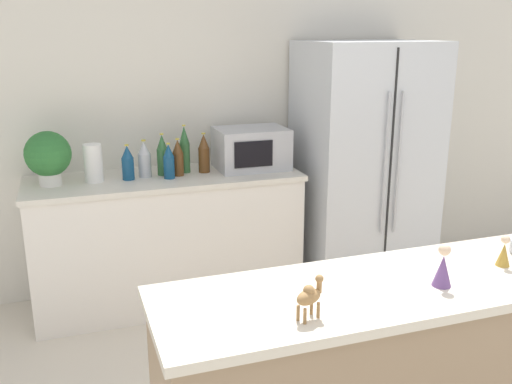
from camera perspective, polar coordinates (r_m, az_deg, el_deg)
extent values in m
cube|color=silver|center=(4.13, -4.72, 8.24)|extent=(8.00, 0.06, 2.55)
cube|color=silver|center=(3.95, -8.83, -4.95)|extent=(1.76, 0.60, 0.86)
cube|color=silver|center=(3.81, -9.11, 1.36)|extent=(1.79, 0.63, 0.03)
cube|color=silver|center=(4.23, 10.72, 2.68)|extent=(0.91, 0.70, 1.75)
cube|color=black|center=(3.93, 13.24, 1.52)|extent=(0.01, 0.01, 1.68)
cylinder|color=#B2B5BA|center=(3.87, 12.81, 2.66)|extent=(0.02, 0.02, 0.96)
cylinder|color=#B2B5BA|center=(3.92, 14.06, 2.75)|extent=(0.02, 0.02, 0.96)
cube|color=beige|center=(2.19, 16.06, -8.72)|extent=(1.96, 0.53, 0.03)
cylinder|color=silver|center=(3.75, -19.87, 1.34)|extent=(0.13, 0.13, 0.09)
sphere|color=#2D7033|center=(3.72, -20.10, 3.60)|extent=(0.28, 0.28, 0.28)
cylinder|color=white|center=(3.73, -15.96, 2.80)|extent=(0.12, 0.12, 0.24)
cube|color=#B2B5BA|center=(3.94, -0.50, 4.39)|extent=(0.48, 0.36, 0.28)
cube|color=black|center=(3.76, -0.24, 3.81)|extent=(0.26, 0.01, 0.17)
cylinder|color=#B2B7BC|center=(3.79, -11.06, 2.62)|extent=(0.08, 0.08, 0.15)
cone|color=#B2B7BC|center=(3.76, -11.16, 4.39)|extent=(0.08, 0.08, 0.09)
cylinder|color=gold|center=(3.75, -11.19, 5.09)|extent=(0.03, 0.03, 0.01)
cylinder|color=brown|center=(3.86, -5.22, 3.20)|extent=(0.08, 0.08, 0.17)
cone|color=brown|center=(3.83, -5.27, 5.10)|extent=(0.07, 0.07, 0.09)
cylinder|color=gold|center=(3.82, -5.29, 5.85)|extent=(0.03, 0.03, 0.01)
cylinder|color=navy|center=(3.74, -12.67, 2.28)|extent=(0.08, 0.08, 0.14)
cone|color=navy|center=(3.72, -12.77, 3.94)|extent=(0.07, 0.07, 0.08)
cylinder|color=gold|center=(3.71, -12.82, 4.61)|extent=(0.03, 0.03, 0.01)
cylinder|color=#2D6033|center=(3.86, -7.13, 3.43)|extent=(0.07, 0.07, 0.20)
cone|color=#2D6033|center=(3.83, -7.21, 5.73)|extent=(0.07, 0.07, 0.11)
cylinder|color=gold|center=(3.82, -7.24, 6.63)|extent=(0.02, 0.02, 0.01)
cylinder|color=navy|center=(3.72, -8.68, 2.44)|extent=(0.07, 0.07, 0.14)
cone|color=navy|center=(3.70, -8.76, 4.14)|extent=(0.07, 0.07, 0.08)
cylinder|color=gold|center=(3.69, -8.78, 4.81)|extent=(0.03, 0.03, 0.01)
cylinder|color=brown|center=(3.79, -7.79, 2.79)|extent=(0.07, 0.07, 0.15)
cone|color=brown|center=(3.76, -7.86, 4.57)|extent=(0.07, 0.07, 0.09)
cylinder|color=gold|center=(3.75, -7.89, 5.28)|extent=(0.03, 0.03, 0.01)
cylinder|color=#2D6033|center=(3.82, -9.31, 2.98)|extent=(0.07, 0.07, 0.17)
cone|color=#2D6033|center=(3.79, -9.40, 4.96)|extent=(0.07, 0.07, 0.10)
cylinder|color=gold|center=(3.78, -9.44, 5.74)|extent=(0.03, 0.03, 0.01)
ellipsoid|color=olive|center=(1.80, 5.28, -10.41)|extent=(0.11, 0.08, 0.05)
sphere|color=olive|center=(1.79, 5.30, -9.78)|extent=(0.04, 0.04, 0.04)
cylinder|color=olive|center=(1.82, 6.34, -9.28)|extent=(0.02, 0.02, 0.05)
sphere|color=olive|center=(1.81, 6.36, -8.61)|extent=(0.03, 0.03, 0.03)
cylinder|color=olive|center=(1.85, 5.57, -11.36)|extent=(0.01, 0.01, 0.05)
cylinder|color=olive|center=(1.83, 6.24, -11.66)|extent=(0.01, 0.01, 0.05)
cylinder|color=olive|center=(1.81, 4.23, -11.96)|extent=(0.01, 0.01, 0.05)
cylinder|color=olive|center=(1.80, 4.91, -12.28)|extent=(0.01, 0.01, 0.05)
cone|color=#B28933|center=(2.38, 23.52, -5.75)|extent=(0.05, 0.05, 0.09)
sphere|color=beige|center=(2.36, 23.69, -4.35)|extent=(0.03, 0.03, 0.03)
cone|color=#6B4784|center=(2.12, 18.16, -7.48)|extent=(0.07, 0.07, 0.11)
sphere|color=beige|center=(2.09, 18.35, -5.50)|extent=(0.04, 0.04, 0.04)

